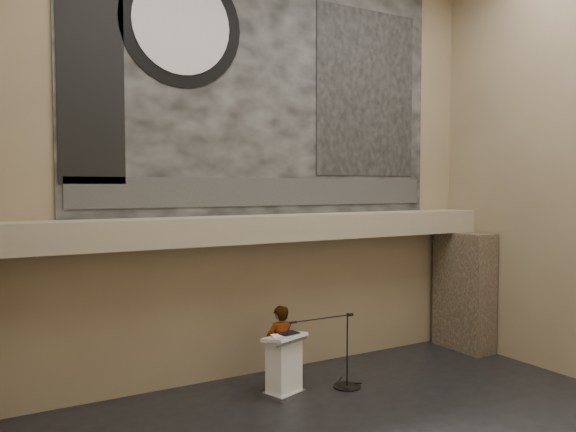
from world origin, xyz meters
TOP-DOWN VIEW (x-y plane):
  - wall_back at (0.00, 4.00)m, footprint 10.00×0.02m
  - soffit at (0.00, 3.60)m, footprint 10.00×0.80m
  - sprinkler_left at (-1.60, 3.55)m, footprint 0.04×0.04m
  - sprinkler_right at (1.90, 3.55)m, footprint 0.04×0.04m
  - banner at (0.00, 3.97)m, footprint 8.00×0.05m
  - banner_text_strip at (0.00, 3.93)m, footprint 7.76×0.02m
  - banner_clock_rim at (-1.80, 3.93)m, footprint 2.30×0.02m
  - banner_clock_face at (-1.80, 3.91)m, footprint 1.84×0.02m
  - banner_building_print at (2.40, 3.93)m, footprint 2.60×0.02m
  - banner_brick_print at (-3.40, 3.93)m, footprint 1.10×0.02m
  - stone_pier at (4.65, 3.15)m, footprint 0.60×1.40m
  - lectern at (-0.40, 2.65)m, footprint 0.85×0.72m
  - binder at (-0.30, 2.63)m, footprint 0.35×0.30m
  - papers at (-0.51, 2.63)m, footprint 0.28×0.35m
  - speaker_person at (-0.26, 3.05)m, footprint 0.59×0.40m
  - mic_stand at (0.79, 2.43)m, footprint 1.49×0.52m

SIDE VIEW (x-z plane):
  - mic_stand at x=0.79m, z-range -0.49..0.91m
  - lectern at x=-0.40m, z-range -0.01..1.12m
  - speaker_person at x=-0.26m, z-range 0.00..1.55m
  - papers at x=-0.51m, z-range 1.10..1.10m
  - binder at x=-0.30m, z-range 1.10..1.14m
  - stone_pier at x=4.65m, z-range 0.00..2.70m
  - sprinkler_left at x=-1.60m, z-range 2.64..2.70m
  - sprinkler_right at x=1.90m, z-range 2.64..2.70m
  - soffit at x=0.00m, z-range 2.70..3.20m
  - banner_text_strip at x=0.00m, z-range 3.38..3.93m
  - wall_back at x=0.00m, z-range 0.00..8.50m
  - banner_brick_print at x=-3.40m, z-range 3.80..7.00m
  - banner at x=0.00m, z-range 3.20..8.20m
  - banner_building_print at x=2.40m, z-range 4.00..7.60m
  - banner_clock_rim at x=-1.80m, z-range 5.55..7.85m
  - banner_clock_face at x=-1.80m, z-range 5.78..7.62m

